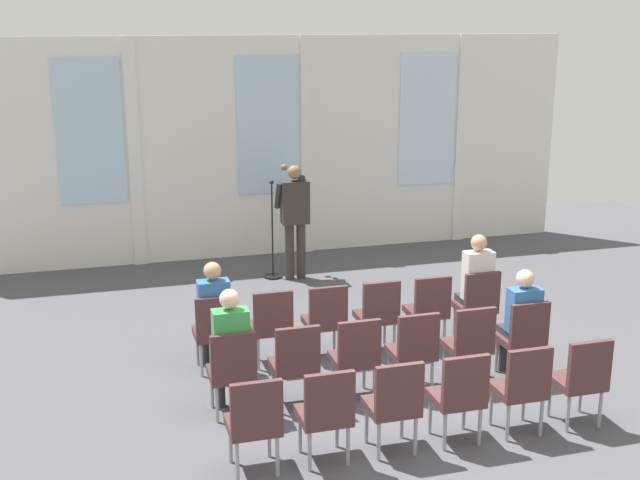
% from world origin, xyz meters
% --- Properties ---
extents(ground_plane, '(16.67, 16.67, 0.00)m').
position_xyz_m(ground_plane, '(0.00, 0.00, 0.00)').
color(ground_plane, '#4C4C51').
extents(rear_partition, '(10.67, 0.14, 3.67)m').
position_xyz_m(rear_partition, '(0.03, 6.40, 1.86)').
color(rear_partition, silver).
rests_on(rear_partition, ground).
extents(speaker, '(0.50, 0.69, 1.79)m').
position_xyz_m(speaker, '(0.09, 4.92, 1.04)').
color(speaker, '#332D28').
rests_on(speaker, ground).
extents(mic_stand, '(0.28, 0.28, 1.55)m').
position_xyz_m(mic_stand, '(-0.24, 5.04, 0.34)').
color(mic_stand, black).
rests_on(mic_stand, ground).
extents(chair_r0_c0, '(0.46, 0.44, 0.94)m').
position_xyz_m(chair_r0_c0, '(-1.64, 1.78, 0.53)').
color(chair_r0_c0, '#99999E').
rests_on(chair_r0_c0, ground).
extents(audience_r0_c0, '(0.36, 0.39, 1.30)m').
position_xyz_m(audience_r0_c0, '(-1.64, 1.86, 0.72)').
color(audience_r0_c0, '#2D2D33').
rests_on(audience_r0_c0, ground).
extents(chair_r0_c1, '(0.46, 0.44, 0.94)m').
position_xyz_m(chair_r0_c1, '(-0.98, 1.78, 0.53)').
color(chair_r0_c1, '#99999E').
rests_on(chair_r0_c1, ground).
extents(chair_r0_c2, '(0.46, 0.44, 0.94)m').
position_xyz_m(chair_r0_c2, '(-0.33, 1.78, 0.53)').
color(chair_r0_c2, '#99999E').
rests_on(chair_r0_c2, ground).
extents(chair_r0_c3, '(0.46, 0.44, 0.94)m').
position_xyz_m(chair_r0_c3, '(0.33, 1.78, 0.53)').
color(chair_r0_c3, '#99999E').
rests_on(chair_r0_c3, ground).
extents(chair_r0_c4, '(0.46, 0.44, 0.94)m').
position_xyz_m(chair_r0_c4, '(0.98, 1.78, 0.53)').
color(chair_r0_c4, '#99999E').
rests_on(chair_r0_c4, ground).
extents(chair_r0_c5, '(0.46, 0.44, 0.94)m').
position_xyz_m(chair_r0_c5, '(1.64, 1.78, 0.53)').
color(chair_r0_c5, '#99999E').
rests_on(chair_r0_c5, ground).
extents(audience_r0_c5, '(0.36, 0.39, 1.38)m').
position_xyz_m(audience_r0_c5, '(1.64, 1.86, 0.76)').
color(audience_r0_c5, '#2D2D33').
rests_on(audience_r0_c5, ground).
extents(chair_r1_c0, '(0.46, 0.44, 0.94)m').
position_xyz_m(chair_r1_c0, '(-1.64, 0.65, 0.53)').
color(chair_r1_c0, '#99999E').
rests_on(chair_r1_c0, ground).
extents(audience_r1_c0, '(0.36, 0.39, 1.35)m').
position_xyz_m(audience_r1_c0, '(-1.64, 0.73, 0.75)').
color(audience_r1_c0, '#2D2D33').
rests_on(audience_r1_c0, ground).
extents(chair_r1_c1, '(0.46, 0.44, 0.94)m').
position_xyz_m(chair_r1_c1, '(-0.98, 0.65, 0.53)').
color(chair_r1_c1, '#99999E').
rests_on(chair_r1_c1, ground).
extents(chair_r1_c2, '(0.46, 0.44, 0.94)m').
position_xyz_m(chair_r1_c2, '(-0.33, 0.65, 0.53)').
color(chair_r1_c2, '#99999E').
rests_on(chair_r1_c2, ground).
extents(chair_r1_c3, '(0.46, 0.44, 0.94)m').
position_xyz_m(chair_r1_c3, '(0.33, 0.65, 0.53)').
color(chair_r1_c3, '#99999E').
rests_on(chair_r1_c3, ground).
extents(chair_r1_c4, '(0.46, 0.44, 0.94)m').
position_xyz_m(chair_r1_c4, '(0.98, 0.65, 0.53)').
color(chair_r1_c4, '#99999E').
rests_on(chair_r1_c4, ground).
extents(chair_r1_c5, '(0.46, 0.44, 0.94)m').
position_xyz_m(chair_r1_c5, '(1.64, 0.65, 0.53)').
color(chair_r1_c5, '#99999E').
rests_on(chair_r1_c5, ground).
extents(audience_r1_c5, '(0.36, 0.39, 1.27)m').
position_xyz_m(audience_r1_c5, '(1.64, 0.73, 0.71)').
color(audience_r1_c5, '#2D2D33').
rests_on(audience_r1_c5, ground).
extents(chair_r2_c0, '(0.46, 0.44, 0.94)m').
position_xyz_m(chair_r2_c0, '(-1.64, -0.49, 0.53)').
color(chair_r2_c0, '#99999E').
rests_on(chair_r2_c0, ground).
extents(chair_r2_c1, '(0.46, 0.44, 0.94)m').
position_xyz_m(chair_r2_c1, '(-0.98, -0.49, 0.53)').
color(chair_r2_c1, '#99999E').
rests_on(chair_r2_c1, ground).
extents(chair_r2_c2, '(0.46, 0.44, 0.94)m').
position_xyz_m(chair_r2_c2, '(-0.33, -0.49, 0.53)').
color(chair_r2_c2, '#99999E').
rests_on(chair_r2_c2, ground).
extents(chair_r2_c3, '(0.46, 0.44, 0.94)m').
position_xyz_m(chair_r2_c3, '(0.33, -0.49, 0.53)').
color(chair_r2_c3, '#99999E').
rests_on(chair_r2_c3, ground).
extents(chair_r2_c4, '(0.46, 0.44, 0.94)m').
position_xyz_m(chair_r2_c4, '(0.98, -0.49, 0.53)').
color(chair_r2_c4, '#99999E').
rests_on(chair_r2_c4, ground).
extents(chair_r2_c5, '(0.46, 0.44, 0.94)m').
position_xyz_m(chair_r2_c5, '(1.64, -0.49, 0.53)').
color(chair_r2_c5, '#99999E').
rests_on(chair_r2_c5, ground).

